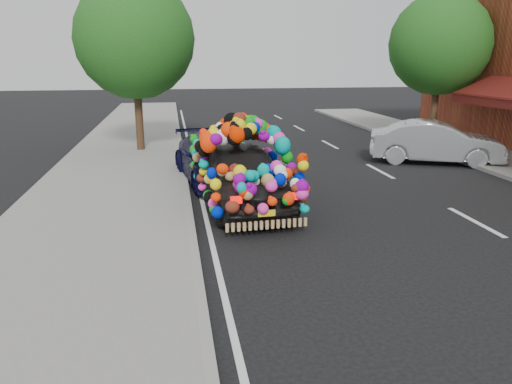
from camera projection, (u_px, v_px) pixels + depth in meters
ground at (310, 231)px, 9.96m from camera, size 100.00×100.00×0.00m
sidewalk at (87, 241)px, 9.25m from camera, size 4.00×60.00×0.12m
kerb at (192, 235)px, 9.57m from camera, size 0.15×60.00×0.13m
lane_markings at (475, 222)px, 10.54m from camera, size 6.00×50.00×0.01m
tree_near_sidewalk at (134, 39)px, 17.36m from camera, size 4.20×4.20×6.13m
tree_far_b at (440, 44)px, 19.78m from camera, size 4.00×4.00×5.90m
plush_art_car at (242, 161)px, 11.41m from camera, size 2.40×4.62×2.11m
navy_sedan at (215, 159)px, 13.93m from camera, size 2.37×4.58×1.27m
silver_hatchback at (436, 142)px, 16.35m from camera, size 4.42×3.01×1.38m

